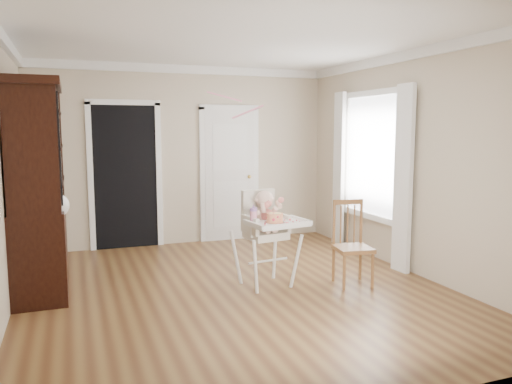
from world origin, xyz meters
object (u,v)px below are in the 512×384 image
object	(u,v)px
high_chair	(266,226)
china_cabinet	(38,189)
cake	(275,218)
sippy_cup	(254,214)
dining_chair	(352,246)

from	to	relation	value
high_chair	china_cabinet	world-z (taller)	china_cabinet
cake	high_chair	bearing A→B (deg)	90.89
china_cabinet	sippy_cup	bearing A→B (deg)	-19.18
sippy_cup	china_cabinet	world-z (taller)	china_cabinet
high_chair	cake	distance (m)	0.28
cake	china_cabinet	distance (m)	2.54
cake	sippy_cup	distance (m)	0.24
high_chair	cake	bearing A→B (deg)	-96.99
dining_chair	cake	bearing A→B (deg)	-173.41
cake	sippy_cup	size ratio (longest dim) A/B	1.19
china_cabinet	dining_chair	distance (m)	3.49
sippy_cup	dining_chair	xyz separation A→B (m)	(1.13, -0.17, -0.40)
dining_chair	sippy_cup	bearing A→B (deg)	179.92
high_chair	dining_chair	world-z (taller)	high_chair
high_chair	dining_chair	size ratio (longest dim) A/B	1.15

